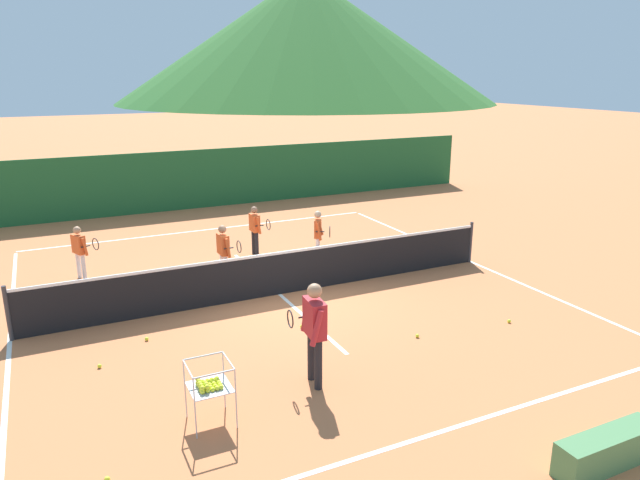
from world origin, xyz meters
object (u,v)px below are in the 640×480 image
tennis_net (279,273)px  student_0 (80,248)px  ball_cart (209,385)px  tennis_ball_4 (417,336)px  courtside_bench (607,450)px  tennis_ball_5 (509,321)px  instructor (314,325)px  tennis_ball_0 (147,339)px  tennis_ball_1 (100,366)px  tennis_ball_3 (107,479)px  student_2 (255,226)px  tennis_ball_2 (302,326)px  student_1 (224,248)px  student_3 (318,231)px

tennis_net → student_0: size_ratio=8.28×
tennis_net → ball_cart: bearing=-123.1°
tennis_ball_4 → courtside_bench: size_ratio=0.05×
tennis_ball_5 → ball_cart: bearing=-172.9°
instructor → tennis_ball_0: 3.54m
tennis_ball_1 → tennis_ball_5: (7.37, -1.55, 0.00)m
ball_cart → tennis_ball_3: 1.67m
tennis_net → tennis_ball_3: (-4.12, -4.75, -0.47)m
tennis_ball_5 → student_2: bearing=115.2°
tennis_ball_1 → courtside_bench: courtside_bench is taller
tennis_net → tennis_ball_2: bearing=-98.5°
tennis_net → student_1: (-0.83, 1.29, 0.32)m
instructor → ball_cart: instructor is taller
student_0 → tennis_ball_1: bearing=-91.4°
student_0 → student_2: (4.30, -0.01, 0.03)m
tennis_ball_0 → student_2: bearing=48.6°
tennis_ball_3 → student_2: bearing=59.0°
tennis_net → ball_cart: (-2.68, -4.10, 0.09)m
instructor → tennis_ball_4: instructor is taller
ball_cart → tennis_ball_4: ball_cart is taller
student_1 → student_0: bearing=150.9°
tennis_ball_1 → tennis_ball_2: size_ratio=1.00×
student_2 → tennis_ball_1: 6.50m
tennis_ball_1 → student_1: bearing=45.0°
tennis_ball_0 → tennis_ball_3: same height
student_1 → tennis_ball_5: bearing=-47.1°
tennis_ball_3 → tennis_ball_4: (5.59, 1.65, 0.00)m
tennis_ball_5 → courtside_bench: courtside_bench is taller
tennis_ball_2 → tennis_ball_4: bearing=-36.5°
student_0 → tennis_ball_4: student_0 is taller
tennis_net → tennis_ball_3: tennis_net is taller
tennis_ball_3 → student_3: bearing=47.7°
tennis_ball_1 → tennis_ball_3: 2.98m
instructor → tennis_ball_1: (-2.98, 1.98, -0.96)m
student_0 → tennis_ball_2: student_0 is taller
courtside_bench → tennis_ball_1: bearing=135.2°
tennis_net → tennis_ball_5: 4.83m
ball_cart → tennis_ball_3: (-1.44, -0.65, -0.55)m
student_3 → tennis_ball_0: (-4.78, -2.77, -0.77)m
courtside_bench → ball_cart: bearing=143.9°
instructor → tennis_net: bearing=76.2°
tennis_ball_2 → tennis_ball_3: (-3.85, -2.94, 0.00)m
student_0 → tennis_ball_3: student_0 is taller
student_3 → tennis_ball_2: student_3 is taller
tennis_net → student_3: (1.75, 1.69, 0.30)m
tennis_ball_2 → courtside_bench: bearing=-71.8°
instructor → tennis_ball_5: 4.52m
ball_cart → tennis_ball_5: 6.21m
student_1 → tennis_ball_0: bearing=-132.8°
student_1 → courtside_bench: 8.75m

